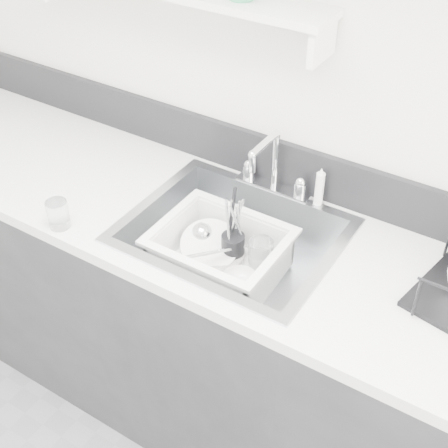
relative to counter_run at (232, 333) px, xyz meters
The scene contains 12 objects.
counter_run is the anchor object (origin of this frame).
backsplash 0.62m from the counter_run, 90.00° to the left, with size 3.20×0.02×0.16m, color black.
sink 0.37m from the counter_run, ahead, with size 0.64×0.52×0.20m, color silver, non-canonical shape.
faucet 0.58m from the counter_run, 90.00° to the left, with size 0.26×0.18×0.23m.
side_sprayer 0.61m from the counter_run, 57.89° to the left, with size 0.03×0.03×0.14m, color white.
wash_tub 0.37m from the counter_run, 142.50° to the right, with size 0.39×0.32×0.15m, color white, non-canonical shape.
plate_stack 0.34m from the counter_run, behind, with size 0.23×0.22×0.09m.
utensil_cup 0.37m from the counter_run, 120.60° to the left, with size 0.07×0.07×0.25m.
ladle 0.36m from the counter_run, behind, with size 0.28×0.10×0.08m, color silver, non-canonical shape.
tumbler_in_tub 0.37m from the counter_run, 29.43° to the left, with size 0.08×0.08×0.11m, color white.
tumbler_counter 0.73m from the counter_run, 150.27° to the right, with size 0.06×0.06×0.09m, color white.
bowl_small 0.34m from the counter_run, 42.62° to the right, with size 0.11×0.11×0.04m, color white.
Camera 1 is at (0.76, -0.06, 2.11)m, focal length 50.00 mm.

